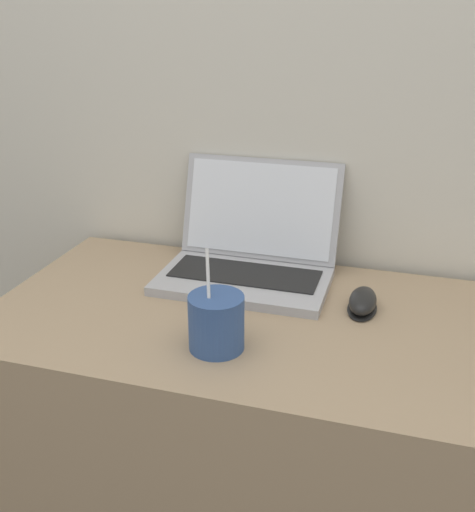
# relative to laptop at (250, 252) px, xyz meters

# --- Properties ---
(wall_back) EXTENTS (7.00, 0.04, 2.50)m
(wall_back) POSITION_rel_laptop_xyz_m (0.08, 0.15, 0.48)
(wall_back) COLOR silver
(wall_back) RESTS_ON ground_plane
(desk) EXTENTS (1.09, 0.57, 0.72)m
(desk) POSITION_rel_laptop_xyz_m (0.08, -0.17, -0.41)
(desk) COLOR tan
(desk) RESTS_ON ground_plane
(laptop) EXTENTS (0.37, 0.29, 0.24)m
(laptop) POSITION_rel_laptop_xyz_m (0.00, 0.00, 0.00)
(laptop) COLOR #ADADB2
(laptop) RESTS_ON desk
(drink_cup) EXTENTS (0.10, 0.10, 0.18)m
(drink_cup) POSITION_rel_laptop_xyz_m (0.03, -0.31, -0.00)
(drink_cup) COLOR #33518C
(drink_cup) RESTS_ON desk
(computer_mouse) EXTENTS (0.06, 0.11, 0.04)m
(computer_mouse) POSITION_rel_laptop_xyz_m (0.26, -0.09, -0.04)
(computer_mouse) COLOR black
(computer_mouse) RESTS_ON desk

